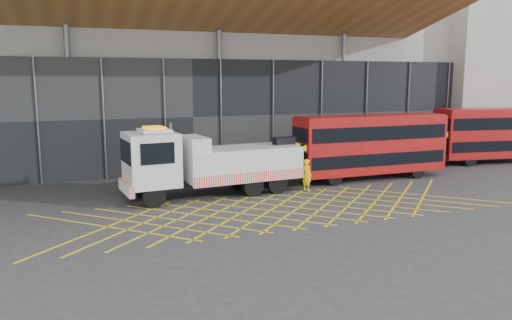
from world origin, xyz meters
name	(u,v)px	position (x,y,z in m)	size (l,w,h in m)	color
ground_plane	(209,217)	(0.00, 0.00, 0.00)	(120.00, 120.00, 0.00)	#2B2B2D
road_markings	(284,209)	(4.00, 0.00, 0.01)	(24.76, 7.16, 0.01)	gold
construction_building	(170,50)	(1.92, 18.40, 8.98)	(55.00, 23.97, 18.00)	gray
east_building	(482,44)	(32.00, 16.00, 10.00)	(15.00, 12.00, 20.00)	gray
recovery_truck	(209,163)	(1.14, 4.18, 1.94)	(12.09, 3.76, 4.19)	black
bus_towed	(371,144)	(12.58, 5.27, 2.37)	(10.54, 2.58, 4.27)	maroon
bus_second	(500,132)	(25.98, 7.32, 2.41)	(10.87, 3.80, 4.33)	maroon
worker	(307,175)	(7.02, 3.53, 0.96)	(0.70, 0.46, 1.91)	yellow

